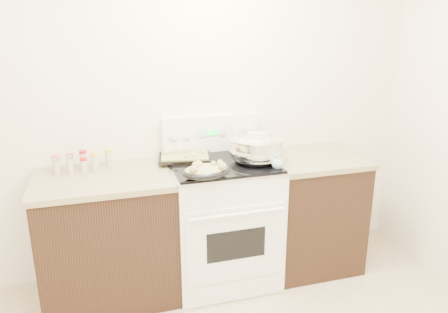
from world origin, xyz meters
name	(u,v)px	position (x,y,z in m)	size (l,w,h in m)	color
room_shell	(240,86)	(0.00, 0.00, 1.70)	(4.10, 3.60, 2.75)	white
counter_left	(109,237)	(-0.48, 1.43, 0.46)	(0.93, 0.67, 0.92)	black
counter_right	(309,210)	(1.08, 1.43, 0.46)	(0.73, 0.67, 0.92)	black
kitchen_range	(222,219)	(0.35, 1.42, 0.49)	(0.78, 0.73, 1.22)	white
mixing_bowl	(256,149)	(0.59, 1.37, 1.04)	(0.42, 0.42, 0.24)	silver
roasting_pan	(206,171)	(0.16, 1.14, 0.99)	(0.35, 0.26, 0.11)	black
baking_sheet	(185,157)	(0.11, 1.57, 0.96)	(0.42, 0.33, 0.06)	black
wooden_spoon	(202,174)	(0.14, 1.18, 0.95)	(0.18, 0.21, 0.04)	#B37F51
blue_ladle	(278,163)	(0.69, 1.19, 0.98)	(0.15, 0.26, 0.10)	#8AB1CE
spice_jars	(80,162)	(-0.62, 1.59, 0.98)	(0.40, 0.15, 0.13)	#BFB28C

